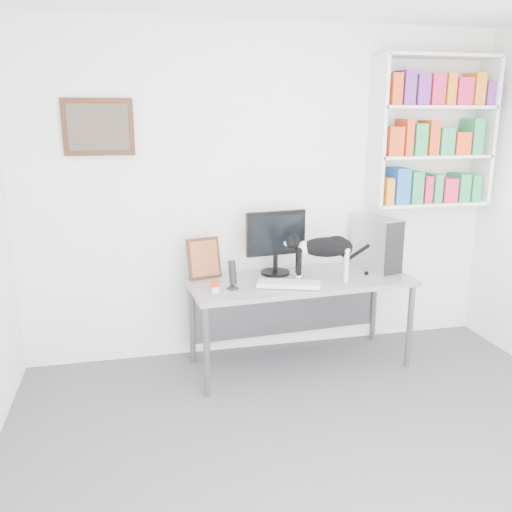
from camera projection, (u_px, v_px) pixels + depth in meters
name	position (u px, v px, depth m)	size (l,w,h in m)	color
room	(366.00, 252.00, 2.60)	(4.01, 4.01, 2.70)	#55555A
bookshelf	(433.00, 132.00, 4.52)	(1.03, 0.28, 1.24)	white
wall_art	(98.00, 127.00, 4.04)	(0.52, 0.04, 0.42)	#432115
desk	(300.00, 322.00, 4.37)	(1.75, 0.68, 0.73)	gray
monitor	(276.00, 242.00, 4.36)	(0.50, 0.24, 0.53)	black
keyboard	(289.00, 284.00, 4.09)	(0.47, 0.18, 0.04)	silver
pc_tower	(376.00, 243.00, 4.51)	(0.20, 0.44, 0.44)	silver
speaker	(232.00, 274.00, 4.01)	(0.10, 0.10, 0.22)	black
leaning_print	(204.00, 257.00, 4.28)	(0.27, 0.11, 0.33)	#432115
soup_can	(215.00, 286.00, 3.94)	(0.06, 0.06, 0.09)	red
cat	(324.00, 258.00, 4.18)	(0.59, 0.16, 0.37)	black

